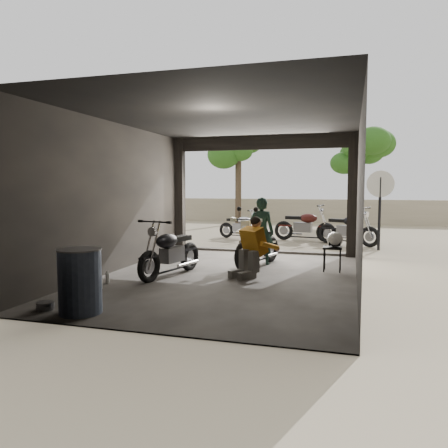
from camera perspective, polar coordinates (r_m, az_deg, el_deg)
The scene contains 16 objects.
ground at distance 8.86m, azimuth 0.42°, elevation -7.08°, with size 80.00×80.00×0.00m, color #7A6D56.
garage at distance 9.21m, azimuth 1.36°, elevation 1.41°, with size 7.00×7.13×3.20m.
boundary_wall at distance 22.49m, azimuth 10.26°, elevation 1.69°, with size 18.00×0.30×1.20m, color gray.
tree_left at distance 21.62m, azimuth 1.90°, elevation 10.62°, with size 2.20×2.20×5.60m.
tree_right at distance 22.40m, azimuth 17.61°, elevation 9.10°, with size 2.20×2.20×5.00m.
main_bike at distance 10.07m, azimuth 4.42°, elevation -2.30°, with size 0.71×1.73×1.16m, color beige, non-canonical shape.
left_bike at distance 8.98m, azimuth -7.00°, elevation -3.11°, with size 0.72×1.76×1.19m, color black, non-canonical shape.
outside_bike_a at distance 15.34m, azimuth 2.26°, elevation -0.01°, with size 0.64×1.55×1.05m, color black, non-canonical shape.
outside_bike_b at distance 14.92m, azimuth 10.47°, elevation 0.15°, with size 0.75×1.83×1.24m, color #3B110E, non-canonical shape.
outside_bike_c at distance 14.19m, azimuth 15.91°, elevation -0.27°, with size 0.73×1.78×1.21m, color black, non-canonical shape.
rider at distance 10.24m, azimuth 4.91°, elevation -0.95°, with size 0.58×0.38×1.59m, color black.
mechanic at distance 8.80m, azimuth 3.31°, elevation -3.21°, with size 0.61×0.83×1.20m, color orange, non-canonical shape.
stool at distance 9.68m, azimuth 13.98°, elevation -3.34°, with size 0.40×0.40×0.55m.
helmet at distance 9.66m, azimuth 14.28°, elevation -1.95°, with size 0.34×0.36×0.32m, color silver.
oil_drum at distance 6.64m, azimuth -18.30°, elevation -7.22°, with size 0.61×0.61×0.95m, color #394660.
sign_post at distance 13.31m, azimuth 19.71°, elevation 3.34°, with size 0.77×0.08×2.30m.
Camera 1 is at (2.37, -8.33, 1.84)m, focal length 35.00 mm.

